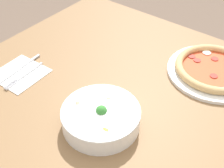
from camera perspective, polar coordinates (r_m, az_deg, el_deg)
The scene contains 6 objects.
dining_table at distance 1.05m, azimuth 6.09°, elevation -7.60°, with size 1.31×1.00×0.75m.
pizza at distance 1.14m, azimuth 18.12°, elevation 2.56°, with size 0.32×0.32×0.04m.
bowl at distance 0.89m, azimuth -2.08°, elevation -5.95°, with size 0.23×0.23×0.08m.
napkin at distance 1.13m, azimuth -16.47°, elevation 1.84°, with size 0.17×0.17×0.00m.
fork at distance 1.12m, azimuth -15.67°, elevation 1.59°, with size 0.02×0.17×0.00m.
knife at distance 1.15m, azimuth -16.77°, elevation 2.62°, with size 0.03×0.23×0.01m.
Camera 1 is at (-0.34, 0.61, 1.44)m, focal length 50.00 mm.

